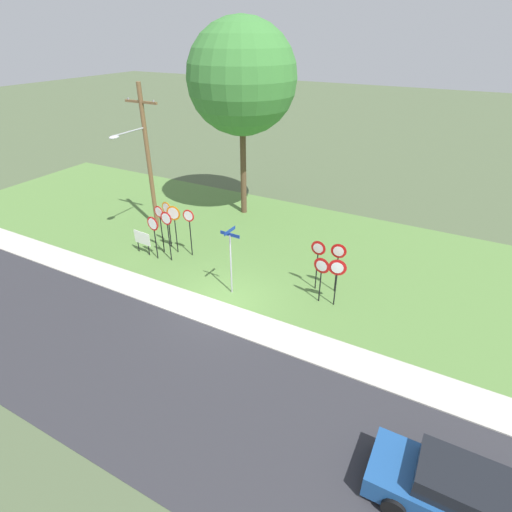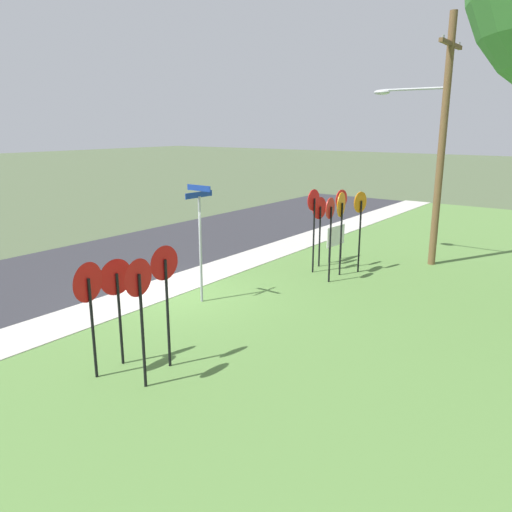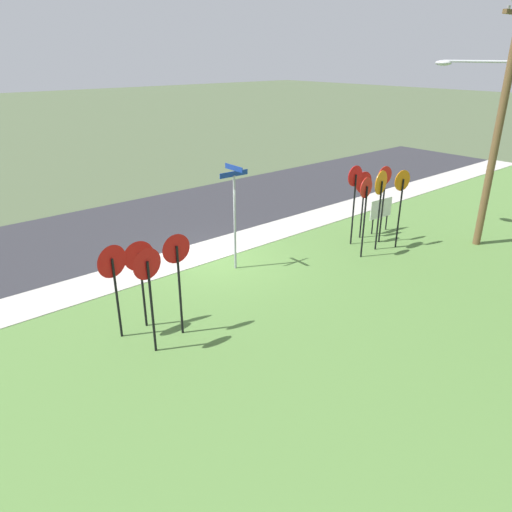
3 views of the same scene
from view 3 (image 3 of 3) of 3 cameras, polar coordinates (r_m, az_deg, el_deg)
name	(u,v)px [view 3 (image 3 of 3)]	position (r m, az deg, el deg)	size (l,w,h in m)	color
ground_plane	(218,261)	(15.19, -4.59, -0.59)	(160.00, 160.00, 0.00)	#4C5B3D
road_asphalt	(145,223)	(19.04, -13.18, 3.85)	(44.00, 6.40, 0.01)	#2D2D33
sidewalk_strip	(203,253)	(15.78, -6.31, 0.40)	(44.00, 1.60, 0.06)	#BCB7AD
grass_median	(372,340)	(11.42, 13.76, -9.72)	(44.00, 12.00, 0.04)	#567F3D
stop_sign_near_left	(380,193)	(15.84, 14.65, 7.34)	(0.77, 0.15, 2.65)	black
stop_sign_near_right	(401,193)	(16.24, 16.99, 7.27)	(0.67, 0.13, 2.62)	black
stop_sign_far_left	(354,188)	(16.13, 11.70, 7.92)	(0.68, 0.10, 2.71)	black
stop_sign_far_center	(365,201)	(15.12, 12.94, 6.42)	(0.64, 0.11, 2.59)	black
stop_sign_far_right	(363,190)	(16.87, 12.70, 7.67)	(0.73, 0.12, 2.36)	black
stop_sign_center_tall	(384,189)	(16.56, 15.04, 7.75)	(0.62, 0.12, 2.65)	black
yield_sign_near_left	(148,277)	(10.09, -12.79, -2.41)	(0.68, 0.12, 2.42)	black
yield_sign_near_right	(140,264)	(11.19, -13.75, -0.96)	(0.72, 0.12, 2.17)	black
yield_sign_far_left	(177,261)	(10.63, -9.43, -0.62)	(0.68, 0.11, 2.46)	black
yield_sign_far_right	(113,270)	(10.87, -16.76, -1.62)	(0.74, 0.17, 2.26)	black
street_name_post	(235,209)	(13.90, -2.59, 5.59)	(0.96, 0.82, 3.16)	#9EA0A8
utility_pole	(496,111)	(17.20, 26.76, 15.22)	(2.10, 2.58, 8.07)	brown
notice_board	(381,210)	(17.83, 14.72, 5.34)	(1.10, 0.11, 1.25)	black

